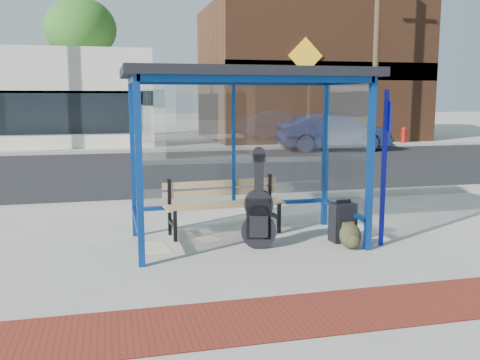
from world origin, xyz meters
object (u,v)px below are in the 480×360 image
object	(u,v)px
bench	(224,202)
fire_hydrant	(404,135)
guitar_bag	(259,214)
parked_car	(334,132)
backpack	(351,236)
suitcase	(343,222)

from	to	relation	value
bench	fire_hydrant	world-z (taller)	bench
guitar_bag	parked_car	world-z (taller)	parked_car
bench	backpack	xyz separation A→B (m)	(1.49, -1.27, -0.31)
suitcase	backpack	xyz separation A→B (m)	(-0.05, -0.37, -0.11)
suitcase	parked_car	world-z (taller)	parked_car
guitar_bag	backpack	distance (m)	1.29
suitcase	parked_car	distance (m)	13.38
backpack	fire_hydrant	world-z (taller)	fire_hydrant
guitar_bag	suitcase	distance (m)	1.27
backpack	parked_car	bearing A→B (deg)	66.66
suitcase	guitar_bag	bearing A→B (deg)	174.93
guitar_bag	fire_hydrant	bearing A→B (deg)	67.06
parked_car	bench	bearing A→B (deg)	153.85
backpack	fire_hydrant	distance (m)	17.26
bench	fire_hydrant	distance (m)	17.12
backpack	parked_car	distance (m)	13.75
guitar_bag	backpack	world-z (taller)	guitar_bag
bench	fire_hydrant	xyz separation A→B (m)	(10.89, 13.20, -0.06)
bench	backpack	bearing A→B (deg)	-45.35
guitar_bag	parked_car	distance (m)	13.94
suitcase	fire_hydrant	size ratio (longest dim) A/B	0.79
bench	parked_car	world-z (taller)	parked_car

